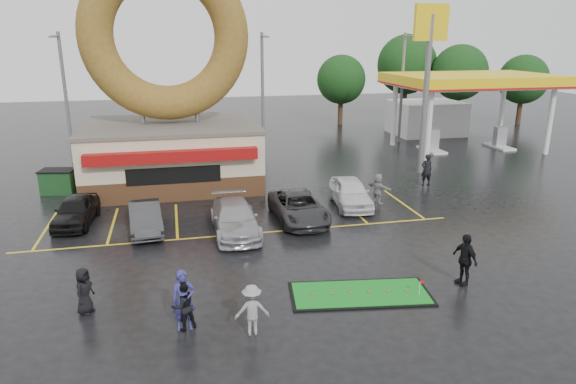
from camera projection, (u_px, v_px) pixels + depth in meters
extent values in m
plane|color=black|center=(257.00, 265.00, 20.26)|extent=(120.00, 120.00, 0.00)
cube|color=#472B19|center=(174.00, 173.00, 31.59)|extent=(10.00, 8.00, 1.20)
cube|color=beige|center=(172.00, 145.00, 31.09)|extent=(10.00, 8.00, 2.30)
cube|color=#59544C|center=(171.00, 125.00, 30.73)|extent=(10.20, 8.20, 0.20)
cube|color=maroon|center=(173.00, 157.00, 27.00)|extent=(9.00, 0.60, 0.60)
cylinder|color=slate|center=(142.00, 114.00, 30.19)|extent=(0.30, 0.30, 1.20)
cylinder|color=slate|center=(197.00, 112.00, 30.86)|extent=(0.30, 0.30, 1.20)
torus|color=brown|center=(165.00, 36.00, 29.25)|extent=(9.60, 2.00, 9.60)
cylinder|color=silver|center=(429.00, 127.00, 36.70)|extent=(0.40, 0.40, 5.00)
cylinder|color=silver|center=(550.00, 122.00, 38.80)|extent=(0.40, 0.40, 5.00)
cylinder|color=silver|center=(394.00, 115.00, 42.30)|extent=(0.40, 0.40, 5.00)
cylinder|color=silver|center=(502.00, 111.00, 44.41)|extent=(0.40, 0.40, 5.00)
cube|color=silver|center=(472.00, 83.00, 39.76)|extent=(12.00, 8.00, 0.50)
cube|color=yellow|center=(473.00, 79.00, 39.67)|extent=(12.30, 8.30, 0.70)
cube|color=#99999E|center=(432.00, 140.00, 40.38)|extent=(0.90, 0.60, 1.60)
cube|color=#99999E|center=(500.00, 137.00, 41.64)|extent=(0.90, 0.60, 1.60)
cube|color=silver|center=(426.00, 118.00, 47.38)|extent=(6.00, 5.00, 3.00)
cylinder|color=slate|center=(426.00, 96.00, 32.75)|extent=(0.36, 0.36, 10.00)
cube|color=yellow|center=(431.00, 22.00, 31.45)|extent=(2.20, 0.30, 2.20)
cylinder|color=slate|center=(66.00, 99.00, 35.53)|extent=(0.24, 0.24, 9.00)
cylinder|color=slate|center=(55.00, 36.00, 33.38)|extent=(0.12, 2.00, 0.12)
cube|color=slate|center=(52.00, 37.00, 32.47)|extent=(0.40, 0.18, 0.12)
cylinder|color=slate|center=(263.00, 93.00, 39.41)|extent=(0.24, 0.24, 9.00)
cylinder|color=slate|center=(264.00, 36.00, 37.26)|extent=(0.12, 2.00, 0.12)
cube|color=slate|center=(267.00, 37.00, 36.34)|extent=(0.40, 0.18, 0.12)
cylinder|color=slate|center=(402.00, 89.00, 42.87)|extent=(0.24, 0.24, 9.00)
cylinder|color=slate|center=(411.00, 36.00, 40.72)|extent=(0.12, 2.00, 0.12)
cube|color=slate|center=(416.00, 37.00, 39.80)|extent=(0.40, 0.18, 0.12)
cylinder|color=#332114|center=(456.00, 109.00, 53.33)|extent=(0.50, 0.50, 2.88)
sphere|color=black|center=(460.00, 72.00, 52.24)|extent=(5.60, 5.60, 5.60)
cylinder|color=#332114|center=(519.00, 112.00, 52.77)|extent=(0.50, 0.50, 2.52)
sphere|color=black|center=(523.00, 79.00, 51.82)|extent=(4.90, 4.90, 4.90)
cylinder|color=#332114|center=(404.00, 104.00, 56.17)|extent=(0.50, 0.50, 3.24)
sphere|color=black|center=(407.00, 64.00, 54.95)|extent=(6.30, 6.30, 6.30)
cylinder|color=#332114|center=(340.00, 112.00, 52.72)|extent=(0.50, 0.50, 2.52)
sphere|color=black|center=(341.00, 79.00, 51.77)|extent=(4.90, 4.90, 4.90)
imported|color=black|center=(76.00, 210.00, 24.49)|extent=(2.02, 4.19, 1.38)
imported|color=#333336|center=(145.00, 218.00, 23.60)|extent=(1.76, 4.11, 1.32)
imported|color=#A5A4AA|center=(235.00, 218.00, 23.39)|extent=(2.00, 4.88, 1.41)
imported|color=#303032|center=(298.00, 207.00, 25.01)|extent=(2.35, 4.91, 1.35)
imported|color=silver|center=(350.00, 192.00, 27.14)|extent=(2.23, 4.56, 1.50)
imported|color=navy|center=(184.00, 300.00, 15.54)|extent=(0.73, 0.50, 1.95)
imported|color=black|center=(183.00, 306.00, 15.60)|extent=(0.95, 0.87, 1.58)
imported|color=gray|center=(252.00, 310.00, 15.32)|extent=(1.06, 0.63, 1.61)
imported|color=black|center=(84.00, 291.00, 16.53)|extent=(0.77, 0.90, 1.56)
imported|color=black|center=(465.00, 259.00, 18.45)|extent=(0.71, 1.21, 1.93)
imported|color=gray|center=(378.00, 189.00, 27.55)|extent=(1.16, 1.58, 1.66)
imported|color=black|center=(427.00, 170.00, 30.92)|extent=(0.71, 0.47, 1.93)
cube|color=#1B4720|center=(59.00, 182.00, 29.47)|extent=(1.99, 1.52, 1.30)
cube|color=black|center=(360.00, 294.00, 17.90)|extent=(5.12, 2.76, 0.06)
cube|color=#157F20|center=(360.00, 293.00, 17.89)|extent=(4.87, 2.51, 0.03)
cylinder|color=silver|center=(420.00, 288.00, 17.65)|extent=(0.02, 0.02, 0.55)
cube|color=red|center=(422.00, 282.00, 17.60)|extent=(0.14, 0.01, 0.10)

